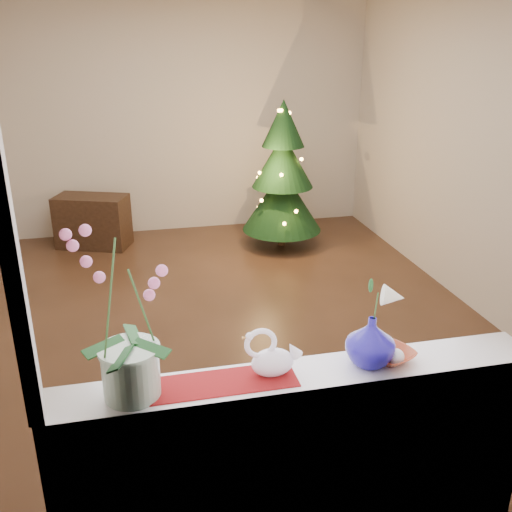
{
  "coord_description": "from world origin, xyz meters",
  "views": [
    {
      "loc": [
        -0.67,
        -4.41,
        2.3
      ],
      "look_at": [
        0.02,
        -1.4,
        1.1
      ],
      "focal_mm": 40.0,
      "sensor_mm": 36.0,
      "label": 1
    }
  ],
  "objects_px": {
    "side_table": "(93,221)",
    "orchid_pot": "(126,315)",
    "amber_dish": "(390,356)",
    "xmas_tree": "(283,175)",
    "swan": "(273,352)",
    "blue_vase": "(371,338)",
    "paperweight": "(396,357)"
  },
  "relations": [
    {
      "from": "side_table",
      "to": "orchid_pot",
      "type": "bearing_deg",
      "value": -64.36
    },
    {
      "from": "amber_dish",
      "to": "xmas_tree",
      "type": "height_order",
      "value": "xmas_tree"
    },
    {
      "from": "swan",
      "to": "blue_vase",
      "type": "height_order",
      "value": "blue_vase"
    },
    {
      "from": "swan",
      "to": "amber_dish",
      "type": "xyz_separation_m",
      "value": [
        0.55,
        -0.01,
        -0.09
      ]
    },
    {
      "from": "paperweight",
      "to": "xmas_tree",
      "type": "relative_size",
      "value": 0.05
    },
    {
      "from": "swan",
      "to": "side_table",
      "type": "height_order",
      "value": "swan"
    },
    {
      "from": "swan",
      "to": "paperweight",
      "type": "height_order",
      "value": "swan"
    },
    {
      "from": "orchid_pot",
      "to": "blue_vase",
      "type": "bearing_deg",
      "value": 0.28
    },
    {
      "from": "blue_vase",
      "to": "xmas_tree",
      "type": "relative_size",
      "value": 0.16
    },
    {
      "from": "orchid_pot",
      "to": "xmas_tree",
      "type": "distance_m",
      "value": 4.39
    },
    {
      "from": "swan",
      "to": "side_table",
      "type": "relative_size",
      "value": 0.32
    },
    {
      "from": "swan",
      "to": "paperweight",
      "type": "bearing_deg",
      "value": 7.03
    },
    {
      "from": "blue_vase",
      "to": "xmas_tree",
      "type": "distance_m",
      "value": 4.07
    },
    {
      "from": "swan",
      "to": "xmas_tree",
      "type": "xyz_separation_m",
      "value": [
        1.14,
        3.98,
        -0.2
      ]
    },
    {
      "from": "xmas_tree",
      "to": "blue_vase",
      "type": "bearing_deg",
      "value": -99.85
    },
    {
      "from": "xmas_tree",
      "to": "side_table",
      "type": "relative_size",
      "value": 2.08
    },
    {
      "from": "amber_dish",
      "to": "paperweight",
      "type": "bearing_deg",
      "value": -81.0
    },
    {
      "from": "blue_vase",
      "to": "side_table",
      "type": "distance_m",
      "value": 4.72
    },
    {
      "from": "orchid_pot",
      "to": "paperweight",
      "type": "height_order",
      "value": "orchid_pot"
    },
    {
      "from": "blue_vase",
      "to": "amber_dish",
      "type": "relative_size",
      "value": 1.52
    },
    {
      "from": "blue_vase",
      "to": "amber_dish",
      "type": "xyz_separation_m",
      "value": [
        0.11,
        0.01,
        -0.11
      ]
    },
    {
      "from": "paperweight",
      "to": "side_table",
      "type": "height_order",
      "value": "paperweight"
    },
    {
      "from": "paperweight",
      "to": "swan",
      "type": "bearing_deg",
      "value": 175.22
    },
    {
      "from": "blue_vase",
      "to": "paperweight",
      "type": "xyz_separation_m",
      "value": [
        0.11,
        -0.03,
        -0.09
      ]
    },
    {
      "from": "orchid_pot",
      "to": "amber_dish",
      "type": "xyz_separation_m",
      "value": [
        1.15,
        0.01,
        -0.35
      ]
    },
    {
      "from": "orchid_pot",
      "to": "swan",
      "type": "distance_m",
      "value": 0.65
    },
    {
      "from": "orchid_pot",
      "to": "swan",
      "type": "relative_size",
      "value": 2.88
    },
    {
      "from": "xmas_tree",
      "to": "amber_dish",
      "type": "bearing_deg",
      "value": -98.38
    },
    {
      "from": "blue_vase",
      "to": "paperweight",
      "type": "bearing_deg",
      "value": -15.41
    },
    {
      "from": "blue_vase",
      "to": "paperweight",
      "type": "relative_size",
      "value": 3.44
    },
    {
      "from": "paperweight",
      "to": "side_table",
      "type": "xyz_separation_m",
      "value": [
        -1.54,
        4.47,
        -0.66
      ]
    },
    {
      "from": "swan",
      "to": "side_table",
      "type": "distance_m",
      "value": 4.59
    }
  ]
}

